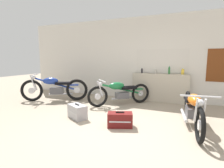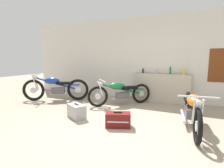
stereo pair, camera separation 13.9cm
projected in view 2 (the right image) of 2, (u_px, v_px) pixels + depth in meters
name	position (u px, v px, depth m)	size (l,w,h in m)	color
ground_plane	(118.00, 133.00, 3.33)	(24.00, 24.00, 0.00)	gray
wall_back	(154.00, 59.00, 5.82)	(10.00, 0.07, 2.80)	silver
sill_counter	(161.00, 88.00, 5.68)	(1.79, 0.28, 0.92)	#B7AD99
bottle_leftmost	(143.00, 71.00, 5.83)	(0.06, 0.06, 0.19)	black
bottle_left_center	(157.00, 71.00, 5.70)	(0.07, 0.07, 0.16)	#B7B2A8
bottle_center	(170.00, 70.00, 5.43)	(0.06, 0.06, 0.29)	#23662D
bottle_right_center	(184.00, 72.00, 5.30)	(0.09, 0.09, 0.21)	gold
motorcycle_blue	(56.00, 88.00, 5.85)	(1.96, 1.14, 0.91)	black
motorcycle_orange	(192.00, 108.00, 3.56)	(0.64, 2.11, 0.78)	black
motorcycle_green	(120.00, 92.00, 5.29)	(1.51, 1.46, 0.78)	black
hard_case_darkred	(118.00, 120.00, 3.60)	(0.57, 0.43, 0.32)	maroon
hard_case_silver	(76.00, 111.00, 4.14)	(0.57, 0.48, 0.35)	#9E9EA3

